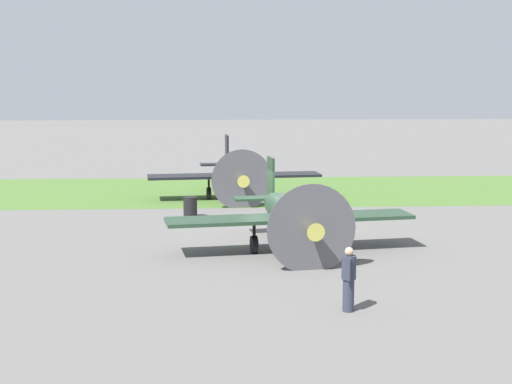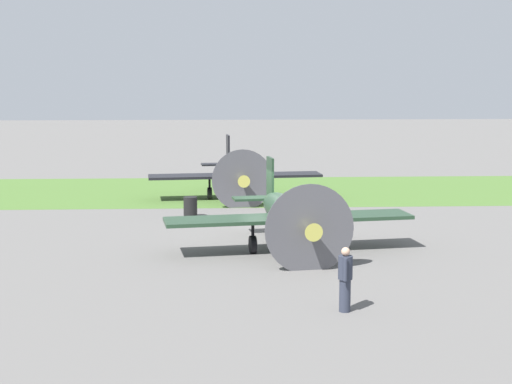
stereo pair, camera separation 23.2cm
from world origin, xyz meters
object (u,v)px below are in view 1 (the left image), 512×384
at_px(fuel_drum, 190,207).
at_px(ground_crew_chief, 349,278).
at_px(airplane_lead, 289,213).
at_px(airplane_wingman, 234,173).

bearing_deg(fuel_drum, ground_crew_chief, 107.84).
relative_size(ground_crew_chief, fuel_drum, 1.92).
distance_m(airplane_lead, fuel_drum, 7.65).
relative_size(airplane_lead, ground_crew_chief, 5.14).
xyz_separation_m(ground_crew_chief, fuel_drum, (4.53, -14.08, -0.46)).
xyz_separation_m(airplane_wingman, ground_crew_chief, (-2.47, 19.41, -0.39)).
bearing_deg(ground_crew_chief, airplane_lead, -164.45).
distance_m(airplane_lead, airplane_wingman, 12.08).
bearing_deg(fuel_drum, airplane_lead, 118.97).
bearing_deg(fuel_drum, airplane_wingman, -111.21).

